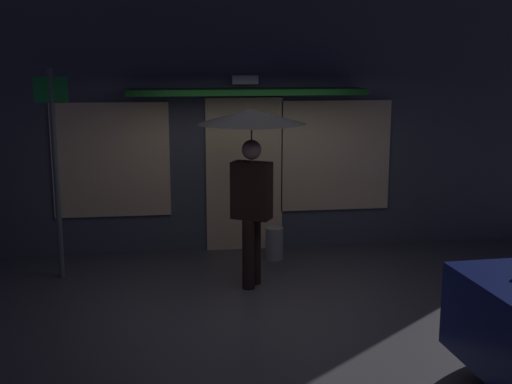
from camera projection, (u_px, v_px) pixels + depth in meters
name	position (u px, v px, depth m)	size (l,w,h in m)	color
ground_plane	(267.00, 302.00, 7.55)	(18.00, 18.00, 0.00)	#423F44
building_facade	(243.00, 93.00, 9.38)	(10.20, 1.00, 4.54)	#4C4C56
person_with_umbrella	(252.00, 145.00, 7.74)	(1.28, 1.28, 2.16)	black
street_sign_post	(55.00, 163.00, 8.10)	(0.40, 0.07, 2.62)	#595B60
sidewalk_bollard	(274.00, 243.00, 9.11)	(0.25, 0.25, 0.45)	#9E998E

